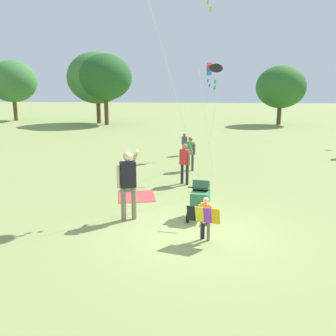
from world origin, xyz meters
TOP-DOWN VIEW (x-y plane):
  - ground_plane at (0.00, 0.00)m, footprint 120.00×120.00m
  - treeline_distant at (2.73, 24.11)m, footprint 42.10×7.29m
  - child_with_butterfly_kite at (0.31, -0.49)m, footprint 0.74×0.43m
  - person_adult_flyer at (-1.65, 0.66)m, footprint 0.58×0.67m
  - stroller at (0.20, 0.95)m, footprint 0.62×1.11m
  - kite_orange_delta at (0.51, 9.61)m, footprint 0.59×3.04m
  - kite_green_novelty at (0.67, 5.65)m, footprint 0.89×2.95m
  - person_sitting_far at (-0.62, 9.50)m, footprint 0.29×0.26m
  - person_couple_left at (-0.23, 6.29)m, footprint 0.41×0.29m
  - person_kid_running at (-0.36, 4.19)m, footprint 0.40×0.34m
  - picnic_blanket at (-1.80, 2.59)m, footprint 1.37×1.42m

SIDE VIEW (x-z plane):
  - ground_plane at x=0.00m, z-range 0.00..0.00m
  - picnic_blanket at x=-1.80m, z-range 0.00..0.02m
  - stroller at x=0.20m, z-range 0.09..1.12m
  - child_with_butterfly_kite at x=0.31m, z-range 0.10..1.12m
  - person_sitting_far at x=-0.62m, z-range 0.10..1.19m
  - person_couple_left at x=-0.23m, z-range 0.12..1.50m
  - person_kid_running at x=-0.36m, z-range 0.13..1.58m
  - person_adult_flyer at x=-1.65m, z-range 0.14..2.02m
  - treeline_distant at x=2.73m, z-range 0.60..6.79m
  - kite_green_novelty at x=0.67m, z-range 1.86..6.06m
  - kite_orange_delta at x=0.51m, z-range 1.88..6.31m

